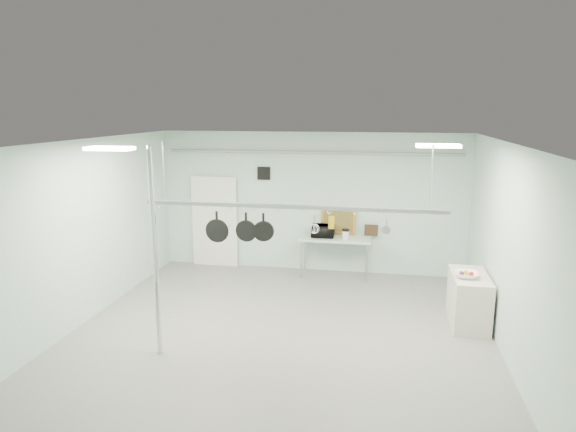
% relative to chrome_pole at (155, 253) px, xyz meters
% --- Properties ---
extents(floor, '(8.00, 8.00, 0.00)m').
position_rel_chrome_pole_xyz_m(floor, '(1.70, 0.60, -1.60)').
color(floor, gray).
rests_on(floor, ground).
extents(ceiling, '(7.00, 8.00, 0.02)m').
position_rel_chrome_pole_xyz_m(ceiling, '(1.70, 0.60, 1.59)').
color(ceiling, silver).
rests_on(ceiling, back_wall).
extents(back_wall, '(7.00, 0.02, 3.20)m').
position_rel_chrome_pole_xyz_m(back_wall, '(1.70, 4.59, 0.00)').
color(back_wall, '#A4C5BB').
rests_on(back_wall, floor).
extents(right_wall, '(0.02, 8.00, 3.20)m').
position_rel_chrome_pole_xyz_m(right_wall, '(5.19, 0.60, 0.00)').
color(right_wall, '#A4C5BB').
rests_on(right_wall, floor).
extents(door, '(1.10, 0.10, 2.20)m').
position_rel_chrome_pole_xyz_m(door, '(-0.60, 4.54, -0.55)').
color(door, silver).
rests_on(door, floor).
extents(wall_vent, '(0.30, 0.04, 0.30)m').
position_rel_chrome_pole_xyz_m(wall_vent, '(0.60, 4.57, 0.65)').
color(wall_vent, black).
rests_on(wall_vent, back_wall).
extents(conduit_pipe, '(6.60, 0.07, 0.07)m').
position_rel_chrome_pole_xyz_m(conduit_pipe, '(1.70, 4.50, 1.15)').
color(conduit_pipe, gray).
rests_on(conduit_pipe, back_wall).
extents(chrome_pole, '(0.08, 0.08, 3.20)m').
position_rel_chrome_pole_xyz_m(chrome_pole, '(0.00, 0.00, 0.00)').
color(chrome_pole, silver).
rests_on(chrome_pole, floor).
extents(prep_table, '(1.60, 0.70, 0.91)m').
position_rel_chrome_pole_xyz_m(prep_table, '(2.30, 4.20, -0.77)').
color(prep_table, '#AFCEBA').
rests_on(prep_table, floor).
extents(side_cabinet, '(0.60, 1.20, 0.90)m').
position_rel_chrome_pole_xyz_m(side_cabinet, '(4.85, 2.00, -1.15)').
color(side_cabinet, beige).
rests_on(side_cabinet, floor).
extents(pot_rack, '(4.80, 0.06, 1.00)m').
position_rel_chrome_pole_xyz_m(pot_rack, '(1.90, 0.90, 0.63)').
color(pot_rack, '#B7B7BC').
rests_on(pot_rack, ceiling).
extents(light_panel_left, '(0.65, 0.30, 0.05)m').
position_rel_chrome_pole_xyz_m(light_panel_left, '(-0.50, -0.20, 1.56)').
color(light_panel_left, white).
rests_on(light_panel_left, ceiling).
extents(light_panel_right, '(0.65, 0.30, 0.05)m').
position_rel_chrome_pole_xyz_m(light_panel_right, '(4.10, 1.20, 1.56)').
color(light_panel_right, white).
rests_on(light_panel_right, ceiling).
extents(microwave, '(0.50, 0.34, 0.28)m').
position_rel_chrome_pole_xyz_m(microwave, '(2.03, 4.17, -0.56)').
color(microwave, black).
rests_on(microwave, prep_table).
extents(coffee_canister, '(0.19, 0.19, 0.19)m').
position_rel_chrome_pole_xyz_m(coffee_canister, '(2.55, 4.04, -0.60)').
color(coffee_canister, silver).
rests_on(coffee_canister, prep_table).
extents(painting_large, '(0.79, 0.17, 0.58)m').
position_rel_chrome_pole_xyz_m(painting_large, '(2.35, 4.50, -0.41)').
color(painting_large, orange).
rests_on(painting_large, prep_table).
extents(painting_small, '(0.30, 0.09, 0.25)m').
position_rel_chrome_pole_xyz_m(painting_small, '(3.08, 4.50, -0.57)').
color(painting_small, black).
rests_on(painting_small, prep_table).
extents(fruit_bowl, '(0.43, 0.43, 0.10)m').
position_rel_chrome_pole_xyz_m(fruit_bowl, '(4.75, 1.84, -0.65)').
color(fruit_bowl, white).
rests_on(fruit_bowl, side_cabinet).
extents(skillet_left, '(0.39, 0.06, 0.51)m').
position_rel_chrome_pole_xyz_m(skillet_left, '(0.67, 0.90, 0.23)').
color(skillet_left, black).
rests_on(skillet_left, pot_rack).
extents(skillet_mid, '(0.35, 0.08, 0.47)m').
position_rel_chrome_pole_xyz_m(skillet_mid, '(1.16, 0.90, 0.25)').
color(skillet_mid, black).
rests_on(skillet_mid, pot_rack).
extents(skillet_right, '(0.34, 0.12, 0.47)m').
position_rel_chrome_pole_xyz_m(skillet_right, '(1.45, 0.90, 0.25)').
color(skillet_right, black).
rests_on(skillet_right, pot_rack).
extents(whisk, '(0.19, 0.19, 0.30)m').
position_rel_chrome_pole_xyz_m(whisk, '(2.27, 0.90, 0.33)').
color(whisk, '#B9B9BE').
rests_on(whisk, pot_rack).
extents(grater, '(0.09, 0.03, 0.22)m').
position_rel_chrome_pole_xyz_m(grater, '(2.54, 0.90, 0.37)').
color(grater, gold).
rests_on(grater, pot_rack).
extents(saucepan, '(0.14, 0.10, 0.24)m').
position_rel_chrome_pole_xyz_m(saucepan, '(3.38, 0.90, 0.36)').
color(saucepan, '#A8A8AD').
rests_on(saucepan, pot_rack).
extents(fruit_cluster, '(0.24, 0.24, 0.09)m').
position_rel_chrome_pole_xyz_m(fruit_cluster, '(4.75, 1.84, -0.61)').
color(fruit_cluster, '#A7140F').
rests_on(fruit_cluster, fruit_bowl).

